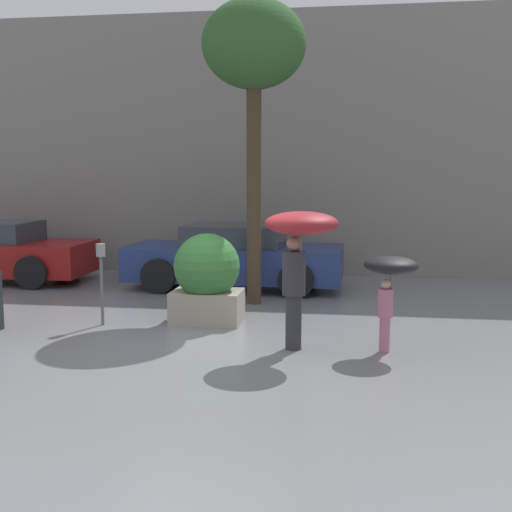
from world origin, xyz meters
The scene contains 8 objects.
ground_plane centered at (0.00, 0.00, 0.00)m, with size 40.00×40.00×0.00m, color slate.
building_facade centered at (0.00, 6.50, 3.00)m, with size 18.00×0.30×6.00m.
planter_box centered at (-0.17, 1.36, 0.73)m, with size 1.10×1.05×1.43m.
person_adult centered at (1.41, -0.07, 1.49)m, with size 0.97×0.97×1.87m.
person_child centered at (2.60, 0.08, 1.05)m, with size 0.72×0.72×1.28m.
parked_car_near centered at (-0.28, 4.44, 0.62)m, with size 4.43×1.98×1.31m.
street_tree centered at (0.35, 2.94, 4.45)m, with size 1.82×1.82×5.36m.
parking_meter centered at (-1.75, 0.94, 0.92)m, with size 0.14×0.14×1.28m.
Camera 1 is at (2.07, -8.43, 2.39)m, focal length 45.00 mm.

